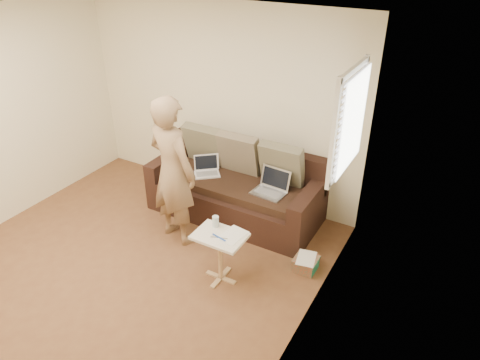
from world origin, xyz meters
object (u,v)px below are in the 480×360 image
at_px(sofa, 235,186).
at_px(side_table, 220,257).
at_px(striped_box, 306,264).
at_px(person, 173,171).
at_px(laptop_white, 207,175).
at_px(drinking_glass, 216,221).
at_px(laptop_silver, 268,194).

distance_m(sofa, side_table, 1.27).
bearing_deg(striped_box, person, -173.04).
bearing_deg(sofa, side_table, -67.10).
distance_m(sofa, laptop_white, 0.40).
xyz_separation_m(person, drinking_glass, (0.74, -0.28, -0.26)).
xyz_separation_m(laptop_silver, striped_box, (0.71, -0.48, -0.44)).
distance_m(drinking_glass, striped_box, 1.13).
xyz_separation_m(laptop_white, person, (0.01, -0.70, 0.39)).
bearing_deg(striped_box, laptop_white, 162.62).
bearing_deg(laptop_silver, drinking_glass, -93.81).
bearing_deg(striped_box, drinking_glass, -150.98).
bearing_deg(person, laptop_silver, -131.20).
relative_size(laptop_white, drinking_glass, 2.70).
height_order(sofa, laptop_silver, sofa).
bearing_deg(laptop_silver, side_table, -86.65).
xyz_separation_m(laptop_white, striped_box, (1.62, -0.51, -0.44)).
distance_m(laptop_white, side_table, 1.42).
bearing_deg(striped_box, side_table, -141.59).
bearing_deg(drinking_glass, laptop_silver, 81.19).
distance_m(laptop_silver, drinking_glass, 0.97).
height_order(sofa, drinking_glass, sofa).
height_order(sofa, side_table, sofa).
bearing_deg(drinking_glass, person, 159.29).
bearing_deg(person, striped_box, -161.20).
relative_size(drinking_glass, striped_box, 0.47).
relative_size(sofa, drinking_glass, 18.33).
height_order(sofa, laptop_white, sofa).
bearing_deg(side_table, sofa, 112.90).
xyz_separation_m(person, side_table, (0.86, -0.39, -0.61)).
bearing_deg(side_table, striped_box, 38.41).
bearing_deg(sofa, laptop_silver, -10.78).
distance_m(laptop_silver, side_table, 1.09).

